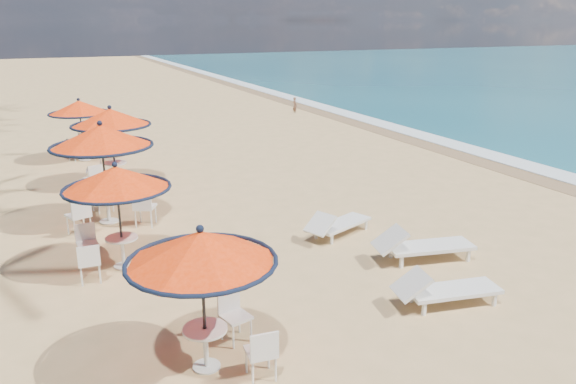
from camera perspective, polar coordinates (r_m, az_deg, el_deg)
name	(u,v)px	position (r m, az deg, el deg)	size (l,w,h in m)	color
ground	(441,293)	(11.44, 15.28, -9.89)	(160.00, 160.00, 0.00)	tan
foam_strip	(464,148)	(24.44, 17.45, 4.29)	(1.20, 140.00, 0.04)	white
wetsand_band	(447,150)	(23.86, 15.82, 4.13)	(1.40, 140.00, 0.02)	olive
station_0	(207,260)	(8.21, -8.26, -6.85)	(2.22, 2.22, 2.31)	black
station_1	(113,188)	(12.06, -17.37, 0.38)	(2.22, 2.22, 2.32)	black
station_2	(102,149)	(14.94, -18.35, 4.17)	(2.57, 2.57, 2.68)	black
station_3	(108,125)	(18.40, -17.77, 6.50)	(2.46, 2.46, 2.57)	black
station_4	(79,113)	(22.34, -20.44, 7.55)	(2.25, 2.25, 2.35)	black
lounger_near	(443,289)	(10.85, 15.49, -9.45)	(2.10, 0.99, 0.72)	silver
lounger_mid	(420,245)	(12.64, 13.29, -5.25)	(2.32, 1.14, 0.80)	silver
lounger_far	(337,224)	(13.73, 4.96, -3.23)	(2.01, 1.28, 0.69)	silver
person	(295,105)	(32.30, 0.71, 8.86)	(0.35, 0.23, 0.95)	brown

